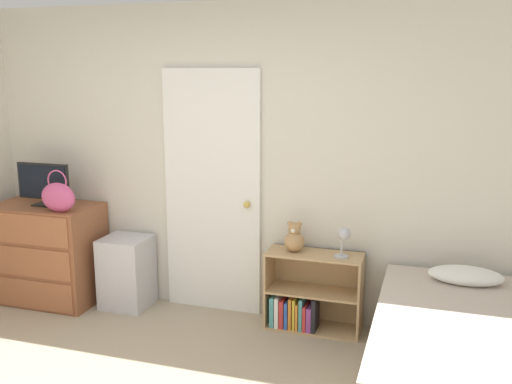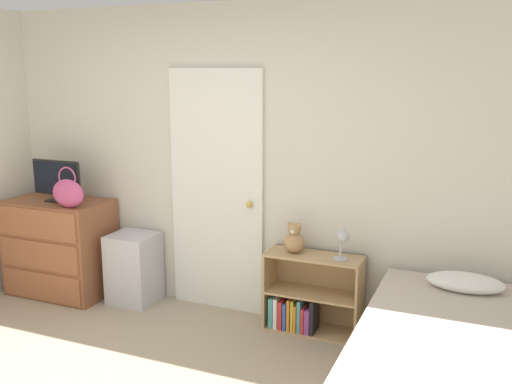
% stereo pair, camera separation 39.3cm
% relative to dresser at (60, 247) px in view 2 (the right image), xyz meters
% --- Properties ---
extents(wall_back, '(10.00, 0.06, 2.55)m').
position_rel_dresser_xyz_m(wall_back, '(1.48, 0.32, 0.84)').
color(wall_back, beige).
rests_on(wall_back, ground_plane).
extents(door_closed, '(0.84, 0.09, 2.03)m').
position_rel_dresser_xyz_m(door_closed, '(1.47, 0.27, 0.58)').
color(door_closed, white).
rests_on(door_closed, ground_plane).
extents(dresser, '(0.92, 0.55, 0.87)m').
position_rel_dresser_xyz_m(dresser, '(0.00, 0.00, 0.00)').
color(dresser, brown).
rests_on(dresser, ground_plane).
extents(tv, '(0.50, 0.16, 0.37)m').
position_rel_dresser_xyz_m(tv, '(0.02, -0.00, 0.63)').
color(tv, black).
rests_on(tv, dresser).
extents(handbag, '(0.31, 0.13, 0.35)m').
position_rel_dresser_xyz_m(handbag, '(0.28, -0.17, 0.56)').
color(handbag, '#C64C7F').
rests_on(handbag, dresser).
extents(storage_bin, '(0.39, 0.37, 0.61)m').
position_rel_dresser_xyz_m(storage_bin, '(0.74, 0.09, -0.13)').
color(storage_bin, silver).
rests_on(storage_bin, ground_plane).
extents(bookshelf, '(0.75, 0.30, 0.63)m').
position_rel_dresser_xyz_m(bookshelf, '(2.32, 0.13, -0.19)').
color(bookshelf, tan).
rests_on(bookshelf, ground_plane).
extents(teddy_bear, '(0.16, 0.16, 0.24)m').
position_rel_dresser_xyz_m(teddy_bear, '(2.21, 0.12, 0.30)').
color(teddy_bear, tan).
rests_on(teddy_bear, bookshelf).
extents(desk_lamp, '(0.12, 0.12, 0.24)m').
position_rel_dresser_xyz_m(desk_lamp, '(2.60, 0.08, 0.36)').
color(desk_lamp, '#B2B2B7').
rests_on(desk_lamp, bookshelf).
extents(bed, '(1.14, 1.84, 0.67)m').
position_rel_dresser_xyz_m(bed, '(3.48, -0.64, -0.15)').
color(bed, brown).
rests_on(bed, ground_plane).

